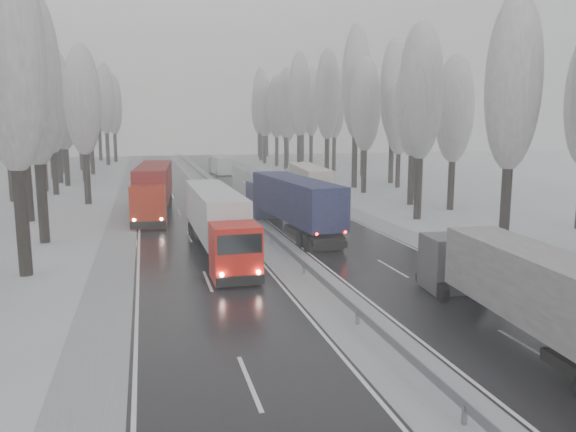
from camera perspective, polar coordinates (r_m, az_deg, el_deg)
name	(u,v)px	position (r m, az deg, el deg)	size (l,w,h in m)	color
ground	(400,366)	(20.26, 11.31, -14.67)	(260.00, 260.00, 0.00)	silver
carriageway_right	(305,218)	(49.19, 1.73, -0.16)	(7.50, 200.00, 0.03)	black
carriageway_left	(184,223)	(47.41, -10.56, -0.68)	(7.50, 200.00, 0.03)	black
median_slush	(246,220)	(48.02, -4.30, -0.41)	(3.00, 200.00, 0.04)	#A7AAAF
shoulder_right	(358,215)	(50.77, 7.11, 0.08)	(2.40, 200.00, 0.04)	#A7AAAF
shoulder_left	(122,225)	(47.36, -16.54, -0.92)	(2.40, 200.00, 0.04)	#A7AAAF
median_guardrail	(246,213)	(47.91, -4.30, 0.26)	(0.12, 200.00, 0.76)	slate
tree_16	(513,84)	(39.85, 21.90, 12.30)	(3.60, 3.60, 16.53)	black
tree_18	(422,93)	(49.26, 13.44, 12.08)	(3.60, 3.60, 16.58)	black
tree_19	(455,110)	(55.39, 16.57, 10.30)	(3.60, 3.60, 14.57)	black
tree_20	(414,103)	(58.01, 12.64, 11.12)	(3.60, 3.60, 15.71)	black
tree_21	(416,87)	(62.67, 12.87, 12.67)	(3.60, 3.60, 18.62)	black
tree_22	(365,105)	(67.16, 7.87, 11.08)	(3.60, 3.60, 15.86)	black
tree_23	(400,118)	(73.33, 11.26, 9.69)	(3.60, 3.60, 13.55)	black
tree_24	(356,83)	(72.66, 6.92, 13.29)	(3.60, 3.60, 20.49)	black
tree_25	(393,91)	(78.99, 10.63, 12.40)	(3.60, 3.60, 19.44)	black
tree_26	(328,95)	(82.12, 4.04, 12.13)	(3.60, 3.60, 18.78)	black
tree_27	(364,102)	(88.30, 7.70, 11.40)	(3.60, 3.60, 17.62)	black
tree_28	(299,95)	(92.00, 1.16, 12.19)	(3.60, 3.60, 19.62)	black
tree_29	(335,102)	(97.97, 4.76, 11.43)	(3.60, 3.60, 18.11)	black
tree_30	(286,104)	(101.43, -0.22, 11.30)	(3.60, 3.60, 17.86)	black
tree_31	(311,103)	(106.87, 2.38, 11.44)	(3.60, 3.60, 18.58)	black
tree_32	(277,107)	(108.73, -1.17, 11.00)	(3.60, 3.60, 17.33)	black
tree_33	(287,118)	(113.33, -0.07, 9.97)	(3.60, 3.60, 14.33)	black
tree_34	(264,107)	(115.47, -2.43, 10.99)	(3.60, 3.60, 17.63)	black
tree_35	(303,106)	(121.58, 1.50, 11.11)	(3.60, 3.60, 18.25)	black
tree_36	(261,101)	(125.42, -2.79, 11.62)	(3.60, 3.60, 20.23)	black
tree_37	(287,113)	(130.82, -0.10, 10.47)	(3.60, 3.60, 16.37)	black
tree_38	(259,109)	(136.06, -2.99, 10.85)	(3.60, 3.60, 17.97)	black
tree_39	(267,114)	(140.53, -2.17, 10.34)	(3.60, 3.60, 16.19)	black
tree_56	(9,54)	(33.13, -26.48, 14.49)	(3.60, 3.60, 18.12)	black
tree_58	(33,79)	(41.84, -24.45, 12.57)	(3.60, 3.60, 17.21)	black
tree_60	(22,106)	(51.70, -25.40, 10.07)	(3.60, 3.60, 14.84)	black
tree_62	(83,101)	(60.64, -20.15, 10.90)	(3.60, 3.60, 16.04)	black
tree_63	(5,97)	(65.81, -26.81, 10.78)	(3.60, 3.60, 16.88)	black
tree_64	(51,107)	(70.06, -22.98, 10.13)	(3.60, 3.60, 15.42)	black
tree_65	(38,86)	(74.39, -24.05, 11.98)	(3.60, 3.60, 19.48)	black
tree_66	(63,110)	(79.59, -21.88, 9.94)	(3.60, 3.60, 15.23)	black
tree_67	(56,102)	(83.76, -22.54, 10.66)	(3.60, 3.60, 17.09)	black
tree_68	(81,105)	(86.15, -20.28, 10.55)	(3.60, 3.60, 16.65)	black
tree_69	(48,93)	(90.78, -23.19, 11.37)	(3.60, 3.60, 19.35)	black
tree_70	(89,105)	(96.17, -19.54, 10.58)	(3.60, 3.60, 17.09)	black
tree_71	(60,96)	(100.71, -22.14, 11.27)	(3.60, 3.60, 19.61)	black
tree_72	(79,114)	(105.69, -20.48, 9.69)	(3.60, 3.60, 15.11)	black
tree_73	(64,107)	(110.02, -21.83, 10.28)	(3.60, 3.60, 17.22)	black
tree_74	(105,100)	(116.22, -18.09, 11.18)	(3.60, 3.60, 19.68)	black
tree_75	(58,103)	(121.05, -22.34, 10.53)	(3.60, 3.60, 18.60)	black
tree_76	(113,105)	(125.51, -17.33, 10.72)	(3.60, 3.60, 18.55)	black
tree_77	(88,118)	(129.83, -19.69, 9.36)	(3.60, 3.60, 14.32)	black
tree_78	(98,103)	(132.31, -18.75, 10.84)	(3.60, 3.60, 19.55)	black
tree_79	(87,110)	(136.48, -19.77, 10.07)	(3.60, 3.60, 17.07)	black
truck_grey_tarp	(530,289)	(22.77, 23.36, -6.86)	(3.39, 14.33, 3.65)	#4B4B50
truck_blue_box	(290,200)	(42.27, 0.19, 1.60)	(3.98, 16.51, 4.20)	navy
truck_cream_box	(307,181)	(58.66, 1.96, 3.59)	(3.83, 15.12, 3.84)	#B9B6A3
box_truck_distant	(220,165)	(91.47, -6.92, 5.12)	(2.91, 7.73, 2.82)	#B7B9BE
truck_red_white	(217,217)	(35.56, -7.27, -0.15)	(2.73, 15.68, 4.01)	red
truck_red_red	(154,186)	(52.03, -13.49, 2.95)	(4.07, 17.33, 4.41)	#A71E09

